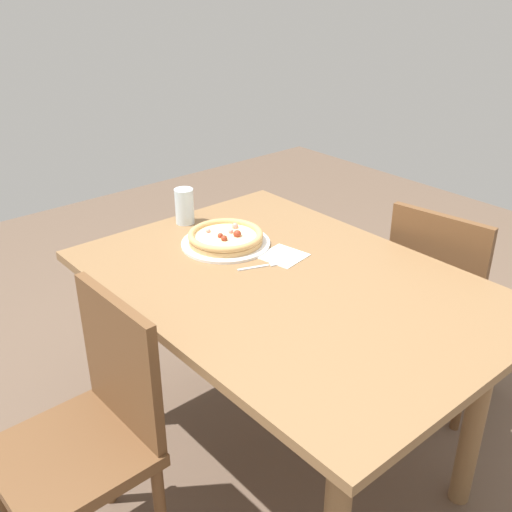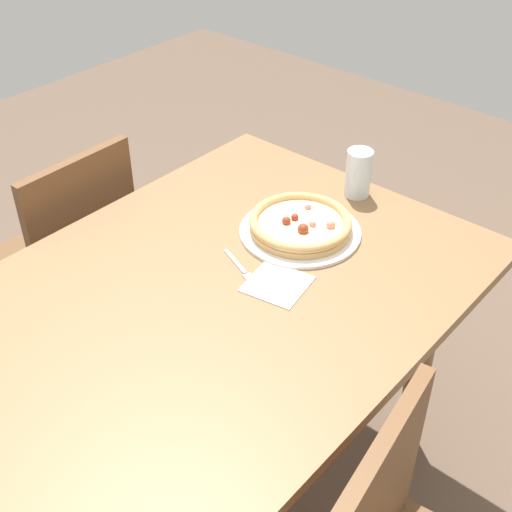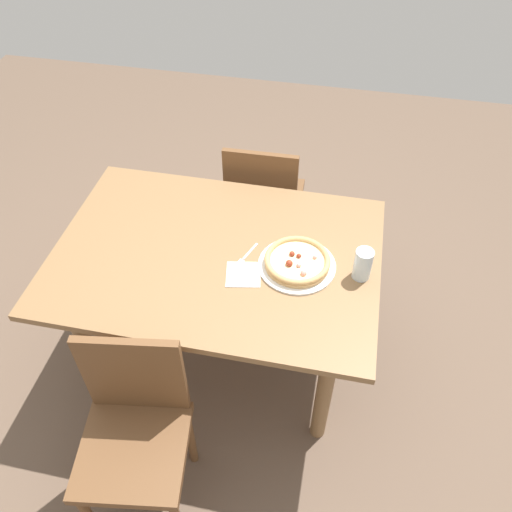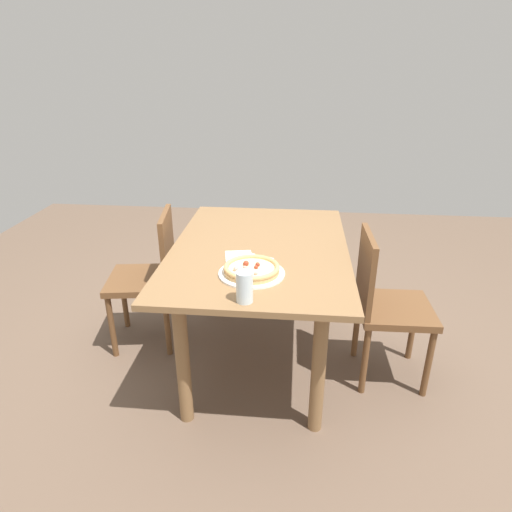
% 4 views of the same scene
% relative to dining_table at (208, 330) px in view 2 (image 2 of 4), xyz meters
% --- Properties ---
extents(ground_plane, '(6.00, 6.00, 0.00)m').
position_rel_dining_table_xyz_m(ground_plane, '(0.00, 0.00, -0.65)').
color(ground_plane, brown).
extents(dining_table, '(1.39, 0.98, 0.76)m').
position_rel_dining_table_xyz_m(dining_table, '(0.00, 0.00, 0.00)').
color(dining_table, olive).
rests_on(dining_table, ground).
extents(chair_near, '(0.41, 0.41, 0.89)m').
position_rel_dining_table_xyz_m(chair_near, '(-0.07, -0.70, -0.16)').
color(chair_near, brown).
rests_on(chair_near, ground).
extents(plate, '(0.32, 0.32, 0.01)m').
position_rel_dining_table_xyz_m(plate, '(-0.35, 0.01, 0.12)').
color(plate, white).
rests_on(plate, dining_table).
extents(pizza, '(0.27, 0.27, 0.05)m').
position_rel_dining_table_xyz_m(pizza, '(-0.35, 0.01, 0.14)').
color(pizza, tan).
rests_on(pizza, plate).
extents(fork, '(0.07, 0.16, 0.00)m').
position_rel_dining_table_xyz_m(fork, '(-0.13, 0.00, 0.11)').
color(fork, silver).
rests_on(fork, dining_table).
extents(drinking_glass, '(0.07, 0.07, 0.14)m').
position_rel_dining_table_xyz_m(drinking_glass, '(-0.61, 0.01, 0.18)').
color(drinking_glass, silver).
rests_on(drinking_glass, dining_table).
extents(napkin, '(0.16, 0.16, 0.00)m').
position_rel_dining_table_xyz_m(napkin, '(-0.14, 0.10, 0.11)').
color(napkin, white).
rests_on(napkin, dining_table).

